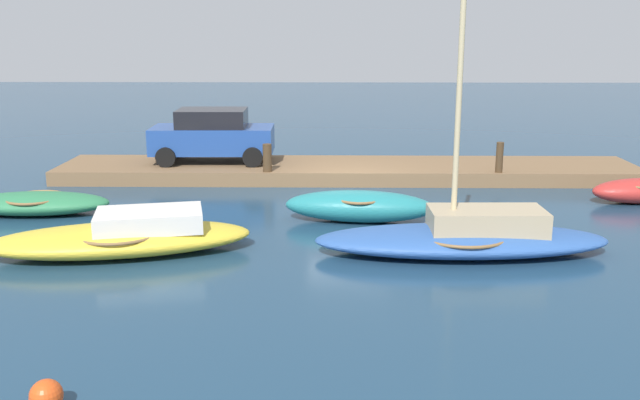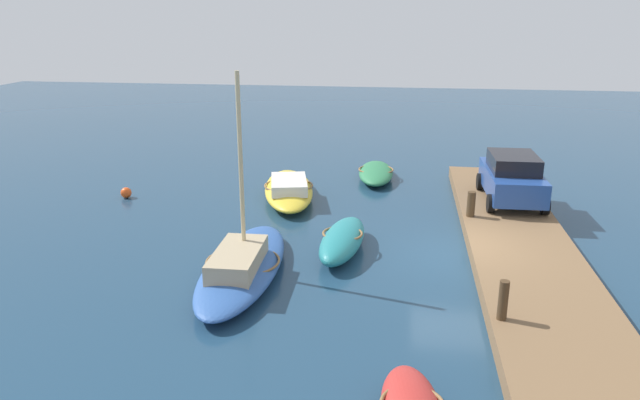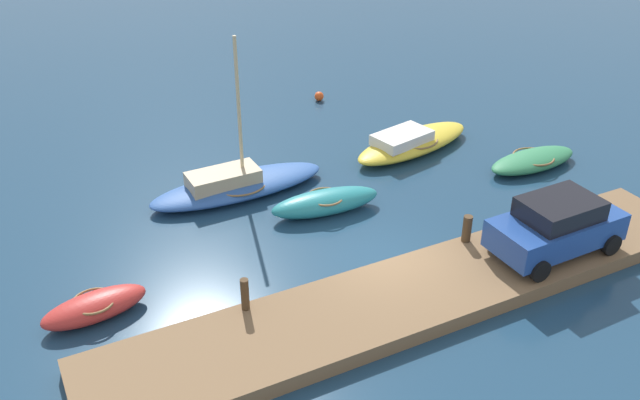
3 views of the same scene
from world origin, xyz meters
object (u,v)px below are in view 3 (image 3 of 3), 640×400
object	(u,v)px
rowboat_green	(533,160)
parked_car	(557,225)
rowboat_teal	(325,202)
marker_buoy	(319,96)
mooring_post_mid_west	(467,229)
sailboat_blue	(236,184)
motorboat_yellow	(412,142)
dinghy_red	(95,307)
mooring_post_west	(245,294)

from	to	relation	value
rowboat_green	parked_car	bearing A→B (deg)	-129.59
rowboat_green	rowboat_teal	bearing A→B (deg)	173.83
parked_car	marker_buoy	distance (m)	14.80
mooring_post_mid_west	marker_buoy	distance (m)	13.27
rowboat_teal	sailboat_blue	bearing A→B (deg)	136.50
mooring_post_mid_west	rowboat_green	bearing A→B (deg)	30.88
mooring_post_mid_west	parked_car	world-z (taller)	parked_car
rowboat_green	rowboat_teal	world-z (taller)	rowboat_teal
rowboat_green	mooring_post_mid_west	size ratio (longest dim) A/B	4.55
mooring_post_mid_west	marker_buoy	size ratio (longest dim) A/B	2.02
motorboat_yellow	parked_car	world-z (taller)	parked_car
sailboat_blue	motorboat_yellow	bearing A→B (deg)	-0.28
rowboat_green	marker_buoy	bearing A→B (deg)	110.94
rowboat_teal	parked_car	bearing A→B (deg)	-45.04
rowboat_green	dinghy_red	bearing A→B (deg)	-177.11
rowboat_teal	motorboat_yellow	size ratio (longest dim) A/B	0.65
mooring_post_west	motorboat_yellow	bearing A→B (deg)	34.91
sailboat_blue	rowboat_green	world-z (taller)	sailboat_blue
mooring_post_west	mooring_post_mid_west	xyz separation A→B (m)	(7.15, 0.00, -0.04)
rowboat_green	parked_car	world-z (taller)	parked_car
dinghy_red	marker_buoy	world-z (taller)	dinghy_red
rowboat_green	marker_buoy	distance (m)	10.52
mooring_post_west	mooring_post_mid_west	bearing A→B (deg)	0.00
rowboat_teal	marker_buoy	distance (m)	10.08
rowboat_green	dinghy_red	world-z (taller)	dinghy_red
dinghy_red	parked_car	world-z (taller)	parked_car
motorboat_yellow	parked_car	bearing A→B (deg)	-106.28
mooring_post_mid_west	mooring_post_west	bearing A→B (deg)	180.00
sailboat_blue	marker_buoy	world-z (taller)	sailboat_blue
rowboat_teal	motorboat_yellow	xyz separation A→B (m)	(5.21, 2.68, -0.01)
mooring_post_mid_west	motorboat_yellow	bearing A→B (deg)	69.51
dinghy_red	parked_car	distance (m)	13.15
marker_buoy	motorboat_yellow	bearing A→B (deg)	-82.58
motorboat_yellow	mooring_post_mid_west	xyz separation A→B (m)	(-2.52, -6.75, 0.48)
rowboat_teal	marker_buoy	world-z (taller)	rowboat_teal
mooring_post_west	marker_buoy	world-z (taller)	mooring_post_west
rowboat_green	mooring_post_west	world-z (taller)	mooring_post_west
sailboat_blue	rowboat_teal	distance (m)	3.38
sailboat_blue	parked_car	xyz separation A→B (m)	(6.83, -8.23, 0.95)
mooring_post_west	parked_car	world-z (taller)	parked_car
dinghy_red	parked_car	bearing A→B (deg)	-22.52
motorboat_yellow	marker_buoy	xyz separation A→B (m)	(-0.83, 6.40, -0.18)
sailboat_blue	dinghy_red	xyz separation A→B (m)	(-5.78, -4.62, -0.04)
rowboat_teal	mooring_post_mid_west	distance (m)	4.90
mooring_post_mid_west	marker_buoy	bearing A→B (deg)	82.69
dinghy_red	mooring_post_west	bearing A→B (deg)	-36.26
motorboat_yellow	mooring_post_mid_west	size ratio (longest dim) A/B	6.86
motorboat_yellow	parked_car	distance (m)	8.42
dinghy_red	marker_buoy	xyz separation A→B (m)	(12.35, 11.14, -0.14)
parked_car	dinghy_red	bearing A→B (deg)	162.96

